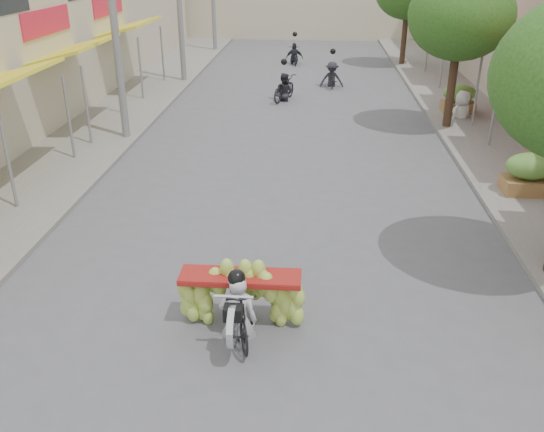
% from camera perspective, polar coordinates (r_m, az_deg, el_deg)
% --- Properties ---
extents(ground, '(120.00, 120.00, 0.00)m').
position_cam_1_polar(ground, '(8.33, -2.28, -18.84)').
color(ground, '#555459').
rests_on(ground, ground).
extents(sidewalk_left, '(4.00, 60.00, 0.12)m').
position_cam_1_polar(sidewalk_left, '(23.06, -15.80, 9.77)').
color(sidewalk_left, gray).
rests_on(sidewalk_left, ground).
extents(sidewalk_right, '(4.00, 60.00, 0.12)m').
position_cam_1_polar(sidewalk_right, '(22.60, 20.37, 8.85)').
color(sidewalk_right, gray).
rests_on(sidewalk_right, ground).
extents(utility_pole_mid, '(0.60, 0.24, 8.00)m').
position_cam_1_polar(utility_pole_mid, '(19.06, -15.49, 18.95)').
color(utility_pole_mid, slate).
rests_on(utility_pole_mid, ground).
extents(street_tree_mid, '(3.40, 3.40, 5.25)m').
position_cam_1_polar(street_tree_mid, '(20.59, 18.20, 18.34)').
color(street_tree_mid, '#3A2719').
rests_on(street_tree_mid, ground).
extents(produce_crate_mid, '(1.20, 0.88, 1.16)m').
position_cam_1_polar(produce_crate_mid, '(15.81, 24.18, 4.14)').
color(produce_crate_mid, olive).
rests_on(produce_crate_mid, ground).
extents(produce_crate_far, '(1.20, 0.88, 1.16)m').
position_cam_1_polar(produce_crate_far, '(23.18, 18.06, 11.24)').
color(produce_crate_far, olive).
rests_on(produce_crate_far, ground).
extents(banana_motorbike, '(2.20, 1.87, 2.12)m').
position_cam_1_polar(banana_motorbike, '(9.38, -3.30, -7.70)').
color(banana_motorbike, black).
rests_on(banana_motorbike, ground).
extents(market_umbrella, '(2.63, 2.63, 1.99)m').
position_cam_1_polar(market_umbrella, '(15.53, 24.98, 10.96)').
color(market_umbrella, '#B53B18').
rests_on(market_umbrella, ground).
extents(pedestrian, '(1.11, 1.02, 1.95)m').
position_cam_1_polar(pedestrian, '(22.32, 18.52, 11.68)').
color(pedestrian, silver).
rests_on(pedestrian, ground).
extents(bg_motorbike_a, '(1.25, 1.92, 1.95)m').
position_cam_1_polar(bg_motorbike_a, '(24.28, 1.17, 13.04)').
color(bg_motorbike_a, black).
rests_on(bg_motorbike_a, ground).
extents(bg_motorbike_b, '(1.08, 1.84, 1.95)m').
position_cam_1_polar(bg_motorbike_b, '(26.94, 5.98, 14.34)').
color(bg_motorbike_b, black).
rests_on(bg_motorbike_b, ground).
extents(bg_motorbike_c, '(1.03, 1.62, 1.95)m').
position_cam_1_polar(bg_motorbike_c, '(32.38, 2.25, 16.20)').
color(bg_motorbike_c, black).
rests_on(bg_motorbike_c, ground).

